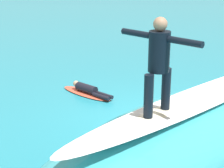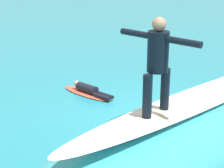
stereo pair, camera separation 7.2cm
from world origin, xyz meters
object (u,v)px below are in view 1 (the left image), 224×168
surfboard_riding (157,115)px  surfer_riding (159,59)px  surfer_paddling (89,90)px  surfboard_paddling (87,93)px

surfboard_riding → surfer_riding: (0.00, 0.00, 1.04)m
surfer_riding → surfer_paddling: surfer_riding is taller
surfer_paddling → surfboard_paddling: bearing=0.0°
surfboard_riding → surfer_paddling: bearing=-120.4°
surfboard_paddling → surfboard_riding: bearing=149.1°
surfboard_riding → surfboard_paddling: surfboard_riding is taller
surfboard_paddling → surfer_paddling: (-0.04, 0.11, 0.15)m
surfboard_riding → surfer_paddling: size_ratio=1.20×
surfer_paddling → surfer_riding: bearing=148.4°
surfer_riding → surfboard_paddling: surfer_riding is taller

